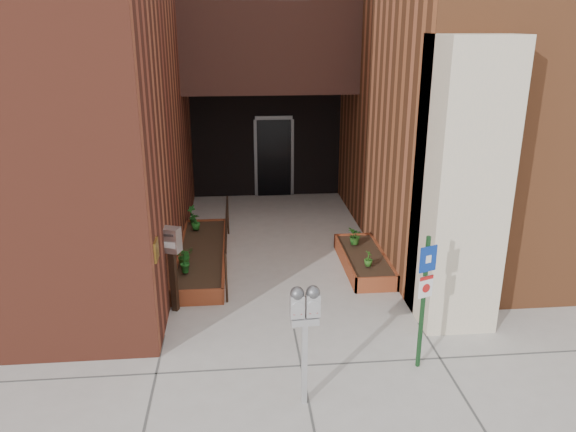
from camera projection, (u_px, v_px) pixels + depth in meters
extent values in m
plane|color=#9E9991|center=(294.00, 329.00, 8.78)|extent=(80.00, 80.00, 0.00)
cube|color=maroon|center=(6.00, 2.00, 12.93)|extent=(8.00, 14.60, 10.00)
cube|color=brown|center=(498.00, 4.00, 14.40)|extent=(8.00, 13.70, 10.00)
cube|color=beige|center=(461.00, 186.00, 8.48)|extent=(1.10, 1.20, 4.40)
cube|color=black|center=(268.00, 47.00, 13.12)|extent=(4.20, 2.00, 2.00)
cube|color=black|center=(266.00, 141.00, 15.26)|extent=(4.00, 0.30, 3.00)
cube|color=black|center=(274.00, 158.00, 15.25)|extent=(0.90, 0.06, 2.10)
cube|color=#B79338|center=(156.00, 250.00, 7.93)|extent=(0.04, 0.30, 0.30)
cube|color=brown|center=(197.00, 298.00, 9.46)|extent=(0.90, 0.04, 0.30)
cube|color=brown|center=(206.00, 226.00, 12.81)|extent=(0.90, 0.04, 0.30)
cube|color=brown|center=(181.00, 257.00, 11.10)|extent=(0.04, 3.60, 0.30)
cube|color=brown|center=(224.00, 255.00, 11.18)|extent=(0.04, 3.60, 0.30)
cube|color=black|center=(202.00, 257.00, 11.14)|extent=(0.82, 3.52, 0.26)
cube|color=brown|center=(377.00, 285.00, 9.93)|extent=(0.80, 0.04, 0.30)
cube|color=brown|center=(353.00, 240.00, 11.96)|extent=(0.80, 0.04, 0.30)
cube|color=brown|center=(345.00, 261.00, 10.91)|extent=(0.04, 2.20, 0.30)
cube|color=brown|center=(383.00, 260.00, 10.98)|extent=(0.04, 2.20, 0.30)
cube|color=black|center=(364.00, 261.00, 10.95)|extent=(0.72, 2.12, 0.26)
cylinder|color=black|center=(226.00, 278.00, 9.48)|extent=(0.04, 0.04, 0.90)
cylinder|color=black|center=(228.00, 215.00, 12.59)|extent=(0.04, 0.04, 0.90)
cylinder|color=black|center=(226.00, 222.00, 10.90)|extent=(0.04, 3.30, 0.04)
cube|color=#B3B3B6|center=(304.00, 364.00, 6.91)|extent=(0.07, 0.07, 1.12)
cube|color=#B3B3B6|center=(305.00, 321.00, 6.72)|extent=(0.34, 0.16, 0.09)
cube|color=#B3B3B6|center=(297.00, 306.00, 6.64)|extent=(0.18, 0.12, 0.29)
sphere|color=#59595B|center=(297.00, 293.00, 6.58)|extent=(0.17, 0.17, 0.17)
cube|color=white|center=(298.00, 307.00, 6.57)|extent=(0.10, 0.01, 0.06)
cube|color=#B21414|center=(298.00, 314.00, 6.60)|extent=(0.10, 0.01, 0.03)
cube|color=#B3B3B6|center=(313.00, 305.00, 6.66)|extent=(0.18, 0.12, 0.29)
sphere|color=#59595B|center=(313.00, 292.00, 6.61)|extent=(0.17, 0.17, 0.17)
cube|color=white|center=(314.00, 306.00, 6.60)|extent=(0.10, 0.01, 0.06)
cube|color=#B21414|center=(314.00, 312.00, 6.63)|extent=(0.10, 0.01, 0.03)
cube|color=#163D1B|center=(423.00, 304.00, 7.52)|extent=(0.06, 0.06, 1.95)
cube|color=navy|center=(428.00, 259.00, 7.29)|extent=(0.25, 0.11, 0.35)
cube|color=white|center=(428.00, 259.00, 7.28)|extent=(0.09, 0.04, 0.11)
cube|color=white|center=(426.00, 287.00, 7.42)|extent=(0.21, 0.10, 0.31)
cube|color=#B21414|center=(427.00, 278.00, 7.37)|extent=(0.21, 0.09, 0.05)
cylinder|color=#B21414|center=(426.00, 288.00, 7.41)|extent=(0.12, 0.06, 0.12)
cube|color=black|center=(174.00, 281.00, 9.19)|extent=(0.12, 0.12, 1.07)
cube|color=silver|center=(171.00, 240.00, 8.96)|extent=(0.35, 0.30, 0.41)
cube|color=#59595B|center=(167.00, 235.00, 8.82)|extent=(0.20, 0.08, 0.04)
cube|color=white|center=(168.00, 245.00, 8.87)|extent=(0.22, 0.09, 0.10)
imported|color=#21611B|center=(184.00, 256.00, 10.34)|extent=(0.44, 0.44, 0.36)
imported|color=#1B611D|center=(185.00, 262.00, 10.02)|extent=(0.24, 0.24, 0.38)
imported|color=#1C631D|center=(195.00, 222.00, 12.10)|extent=(0.22, 0.22, 0.35)
imported|color=#1B5F1E|center=(192.00, 214.00, 12.50)|extent=(0.30, 0.30, 0.40)
imported|color=#2A5F1B|center=(369.00, 258.00, 10.30)|extent=(0.18, 0.18, 0.29)
imported|color=#1A4F16|center=(353.00, 236.00, 11.26)|extent=(0.24, 0.24, 0.36)
imported|color=#235016|center=(355.00, 236.00, 11.28)|extent=(0.34, 0.34, 0.35)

